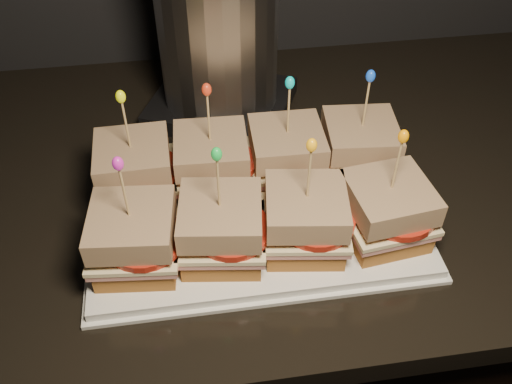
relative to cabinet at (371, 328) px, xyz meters
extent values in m
cube|color=black|center=(0.00, 0.00, 0.00)|extent=(2.53, 0.64, 0.90)
cube|color=black|center=(0.00, 0.00, 0.47)|extent=(2.57, 0.68, 0.04)
cube|color=white|center=(-0.26, -0.11, 0.49)|extent=(0.42, 0.26, 0.02)
cube|color=white|center=(-0.26, -0.11, 0.49)|extent=(0.44, 0.27, 0.01)
cube|color=brown|center=(-0.41, -0.05, 0.51)|extent=(0.09, 0.09, 0.03)
cube|color=#C07164|center=(-0.41, -0.05, 0.53)|extent=(0.10, 0.10, 0.01)
cube|color=beige|center=(-0.41, -0.05, 0.54)|extent=(0.11, 0.10, 0.01)
cylinder|color=#AC2212|center=(-0.40, -0.06, 0.55)|extent=(0.09, 0.09, 0.01)
cube|color=brown|center=(-0.41, -0.05, 0.57)|extent=(0.10, 0.10, 0.03)
cylinder|color=tan|center=(-0.41, -0.05, 0.61)|extent=(0.00, 0.00, 0.09)
ellipsoid|color=#EDFB0B|center=(-0.41, -0.05, 0.66)|extent=(0.01, 0.01, 0.02)
cube|color=brown|center=(-0.31, -0.05, 0.51)|extent=(0.10, 0.10, 0.03)
cube|color=#C07164|center=(-0.31, -0.05, 0.53)|extent=(0.11, 0.10, 0.01)
cube|color=beige|center=(-0.31, -0.05, 0.54)|extent=(0.11, 0.10, 0.01)
cylinder|color=#AC2212|center=(-0.30, -0.06, 0.55)|extent=(0.09, 0.09, 0.01)
cube|color=brown|center=(-0.31, -0.05, 0.57)|extent=(0.10, 0.10, 0.03)
cylinder|color=tan|center=(-0.31, -0.05, 0.61)|extent=(0.00, 0.00, 0.09)
ellipsoid|color=red|center=(-0.31, -0.05, 0.66)|extent=(0.01, 0.01, 0.02)
cube|color=brown|center=(-0.21, -0.05, 0.51)|extent=(0.09, 0.09, 0.03)
cube|color=#C07164|center=(-0.21, -0.05, 0.53)|extent=(0.10, 0.10, 0.01)
cube|color=beige|center=(-0.21, -0.05, 0.54)|extent=(0.11, 0.10, 0.01)
cylinder|color=#AC2212|center=(-0.20, -0.06, 0.55)|extent=(0.09, 0.09, 0.01)
cube|color=brown|center=(-0.21, -0.05, 0.57)|extent=(0.10, 0.10, 0.03)
cylinder|color=tan|center=(-0.21, -0.05, 0.61)|extent=(0.00, 0.00, 0.09)
ellipsoid|color=#03BFBD|center=(-0.21, -0.05, 0.66)|extent=(0.01, 0.01, 0.02)
cube|color=brown|center=(-0.11, -0.05, 0.51)|extent=(0.10, 0.10, 0.03)
cube|color=#C07164|center=(-0.11, -0.05, 0.53)|extent=(0.11, 0.11, 0.01)
cube|color=beige|center=(-0.11, -0.05, 0.54)|extent=(0.11, 0.11, 0.01)
cylinder|color=#AC2212|center=(-0.10, -0.06, 0.55)|extent=(0.09, 0.09, 0.01)
cube|color=brown|center=(-0.11, -0.05, 0.57)|extent=(0.10, 0.10, 0.03)
cylinder|color=tan|center=(-0.11, -0.05, 0.61)|extent=(0.00, 0.00, 0.09)
ellipsoid|color=blue|center=(-0.11, -0.05, 0.66)|extent=(0.01, 0.01, 0.02)
cube|color=brown|center=(-0.41, -0.17, 0.51)|extent=(0.10, 0.10, 0.03)
cube|color=#C07164|center=(-0.41, -0.17, 0.53)|extent=(0.11, 0.11, 0.01)
cube|color=beige|center=(-0.41, -0.17, 0.54)|extent=(0.11, 0.11, 0.01)
cylinder|color=#AC2212|center=(-0.40, -0.18, 0.55)|extent=(0.09, 0.09, 0.01)
cube|color=brown|center=(-0.41, -0.17, 0.57)|extent=(0.10, 0.10, 0.03)
cylinder|color=tan|center=(-0.41, -0.17, 0.61)|extent=(0.00, 0.00, 0.09)
ellipsoid|color=#CD23AA|center=(-0.41, -0.17, 0.66)|extent=(0.01, 0.01, 0.02)
cube|color=brown|center=(-0.31, -0.17, 0.51)|extent=(0.10, 0.10, 0.03)
cube|color=#C07164|center=(-0.31, -0.17, 0.53)|extent=(0.11, 0.11, 0.01)
cube|color=beige|center=(-0.31, -0.17, 0.54)|extent=(0.12, 0.11, 0.01)
cylinder|color=#AC2212|center=(-0.30, -0.18, 0.55)|extent=(0.09, 0.09, 0.01)
cube|color=brown|center=(-0.31, -0.17, 0.57)|extent=(0.11, 0.11, 0.03)
cylinder|color=tan|center=(-0.31, -0.17, 0.61)|extent=(0.00, 0.00, 0.09)
ellipsoid|color=green|center=(-0.31, -0.17, 0.66)|extent=(0.01, 0.01, 0.02)
cube|color=brown|center=(-0.21, -0.17, 0.51)|extent=(0.10, 0.10, 0.03)
cube|color=#C07164|center=(-0.21, -0.17, 0.53)|extent=(0.11, 0.11, 0.01)
cube|color=beige|center=(-0.21, -0.17, 0.54)|extent=(0.12, 0.11, 0.01)
cylinder|color=#AC2212|center=(-0.20, -0.18, 0.55)|extent=(0.09, 0.09, 0.01)
cube|color=brown|center=(-0.21, -0.17, 0.57)|extent=(0.11, 0.11, 0.03)
cylinder|color=tan|center=(-0.21, -0.17, 0.61)|extent=(0.00, 0.00, 0.09)
ellipsoid|color=#FEAB11|center=(-0.21, -0.17, 0.66)|extent=(0.01, 0.01, 0.02)
cube|color=brown|center=(-0.11, -0.17, 0.51)|extent=(0.10, 0.10, 0.03)
cube|color=#C07164|center=(-0.11, -0.17, 0.53)|extent=(0.11, 0.11, 0.01)
cube|color=beige|center=(-0.11, -0.17, 0.54)|extent=(0.12, 0.11, 0.01)
cylinder|color=#AC2212|center=(-0.10, -0.18, 0.55)|extent=(0.09, 0.09, 0.01)
cube|color=brown|center=(-0.11, -0.17, 0.57)|extent=(0.11, 0.11, 0.03)
cylinder|color=tan|center=(-0.11, -0.17, 0.61)|extent=(0.00, 0.00, 0.09)
ellipsoid|color=orange|center=(-0.11, -0.17, 0.66)|extent=(0.01, 0.01, 0.02)
cube|color=#262628|center=(-0.28, 0.15, 0.50)|extent=(0.27, 0.25, 0.03)
cylinder|color=silver|center=(-0.28, 0.15, 0.63)|extent=(0.18, 0.18, 0.23)
camera|label=1|loc=(-0.34, -0.63, 1.04)|focal=40.00mm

